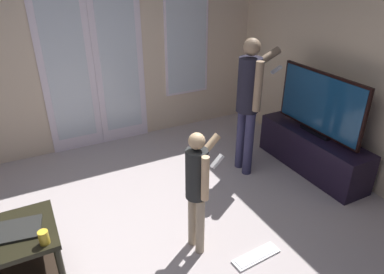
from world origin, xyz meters
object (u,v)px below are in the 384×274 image
object	(u,v)px
person_adult	(249,96)
laptop_closed	(18,230)
person_child	(197,183)
tv_stand	(312,151)
cup_by_laptop	(44,237)
loose_keyboard	(256,256)
flat_screen_tv	(320,104)

from	to	relation	value
person_adult	laptop_closed	xyz separation A→B (m)	(-2.44, -0.57, -0.45)
person_adult	person_child	size ratio (longest dim) A/B	1.40
person_adult	tv_stand	bearing A→B (deg)	-26.46
tv_stand	cup_by_laptop	xyz separation A→B (m)	(-2.99, -0.44, 0.30)
loose_keyboard	laptop_closed	world-z (taller)	laptop_closed
tv_stand	person_adult	size ratio (longest dim) A/B	0.92
loose_keyboard	cup_by_laptop	bearing A→B (deg)	164.76
person_child	person_adult	bearing A→B (deg)	38.33
laptop_closed	person_child	bearing A→B (deg)	-3.49
tv_stand	cup_by_laptop	distance (m)	3.04
person_adult	person_child	bearing A→B (deg)	-141.67
person_adult	person_child	world-z (taller)	person_adult
cup_by_laptop	person_child	bearing A→B (deg)	-3.95
loose_keyboard	laptop_closed	distance (m)	1.90
flat_screen_tv	person_adult	world-z (taller)	person_adult
tv_stand	flat_screen_tv	size ratio (longest dim) A/B	1.22
person_child	laptop_closed	world-z (taller)	person_child
flat_screen_tv	loose_keyboard	xyz separation A→B (m)	(-1.43, -0.87, -0.83)
flat_screen_tv	loose_keyboard	world-z (taller)	flat_screen_tv
person_child	tv_stand	bearing A→B (deg)	15.88
person_child	cup_by_laptop	distance (m)	1.18
tv_stand	laptop_closed	distance (m)	3.17
loose_keyboard	cup_by_laptop	size ratio (longest dim) A/B	4.28
person_adult	cup_by_laptop	distance (m)	2.45
tv_stand	cup_by_laptop	bearing A→B (deg)	-171.68
laptop_closed	cup_by_laptop	bearing A→B (deg)	-45.37
laptop_closed	cup_by_laptop	world-z (taller)	cup_by_laptop
person_adult	loose_keyboard	xyz separation A→B (m)	(-0.72, -1.22, -0.93)
person_child	loose_keyboard	world-z (taller)	person_child
person_adult	loose_keyboard	distance (m)	1.69
laptop_closed	flat_screen_tv	bearing A→B (deg)	13.38
person_child	laptop_closed	size ratio (longest dim) A/B	3.56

